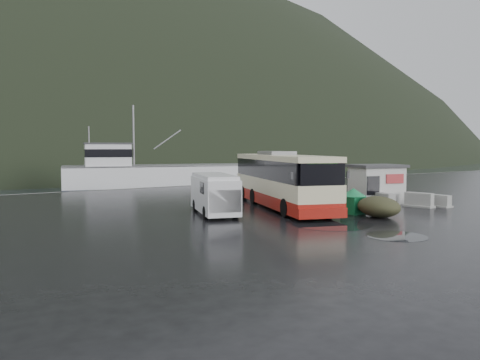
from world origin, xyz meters
TOP-DOWN VIEW (x-y plane):
  - ground at (0.00, 0.00)m, footprint 160.00×160.00m
  - harbor_water at (0.00, 110.00)m, footprint 300.00×180.00m
  - quay_edge at (0.00, 20.00)m, footprint 160.00×0.60m
  - coach_bus at (1.39, 2.05)m, footprint 7.11×12.72m
  - white_van at (-3.62, 1.81)m, footprint 3.53×5.72m
  - waste_bin_left at (2.96, -2.41)m, footprint 1.08×1.08m
  - waste_bin_right at (3.15, 0.84)m, footprint 1.05×1.05m
  - dome_tent at (3.12, -4.05)m, footprint 2.88×3.36m
  - ticket_kiosk at (7.90, 0.07)m, footprint 3.89×3.34m
  - jersey_barrier_a at (9.80, -3.31)m, footprint 0.78×1.52m
  - jersey_barrier_b at (6.88, -1.33)m, footprint 1.19×1.87m
  - jersey_barrier_c at (8.64, -2.67)m, footprint 1.25×1.94m
  - fishing_trawler at (4.64, 27.31)m, footprint 24.50×11.07m
  - puddles at (0.30, -3.24)m, footprint 7.45×14.74m

SIDE VIEW (x-z plane):
  - ground at x=0.00m, z-range 0.00..0.00m
  - harbor_water at x=0.00m, z-range -0.01..0.01m
  - quay_edge at x=0.00m, z-range -0.75..0.75m
  - coach_bus at x=1.39m, z-range -1.75..1.75m
  - white_van at x=-3.62m, z-range -1.13..1.13m
  - waste_bin_left at x=2.96m, z-range -0.72..0.72m
  - waste_bin_right at x=3.15m, z-range -0.65..0.65m
  - dome_tent at x=3.12m, z-range -0.56..0.56m
  - ticket_kiosk at x=7.90m, z-range -1.30..1.30m
  - jersey_barrier_a at x=9.80m, z-range -0.38..0.38m
  - jersey_barrier_b at x=6.88m, z-range -0.43..0.43m
  - jersey_barrier_c at x=8.64m, z-range -0.45..0.45m
  - fishing_trawler at x=4.64m, z-range -4.79..4.79m
  - puddles at x=0.30m, z-range 0.00..0.01m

